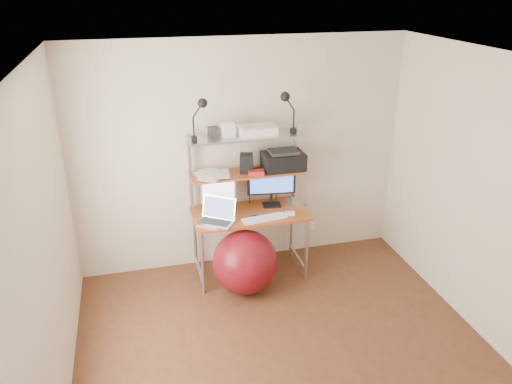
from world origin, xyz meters
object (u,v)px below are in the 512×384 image
monitor_silver (218,193)px  laptop (217,217)px  printer (283,160)px  monitor_black (271,183)px  exercise_ball (245,262)px

monitor_silver → laptop: 0.27m
printer → monitor_silver: bearing=-178.6°
monitor_black → printer: size_ratio=1.19×
printer → exercise_ball: size_ratio=0.65×
monitor_black → laptop: monitor_black is taller
laptop → printer: printer is taller
laptop → exercise_ball: laptop is taller
monitor_silver → monitor_black: 0.59m
laptop → printer: size_ratio=1.05×
monitor_silver → laptop: size_ratio=0.89×
exercise_ball → printer: bearing=39.5°
laptop → printer: 0.92m
monitor_black → laptop: (-0.64, -0.24, -0.21)m
monitor_black → printer: 0.28m
monitor_black → exercise_ball: (-0.40, -0.44, -0.67)m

